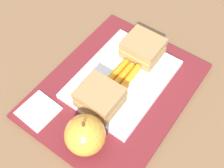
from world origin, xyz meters
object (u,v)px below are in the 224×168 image
Objects in this scene: sandwich_half_right at (100,97)px; paper_napkin at (38,111)px; sandwich_half_left at (143,48)px; food_tray at (122,79)px; apple at (85,135)px; carrot_sticks_bundle at (123,75)px.

sandwich_half_right is 0.13m from paper_napkin.
paper_napkin is at bearing -49.00° from sandwich_half_right.
paper_napkin is (0.24, -0.09, -0.03)m from sandwich_half_left.
food_tray is 0.16m from apple.
sandwich_half_left is at bearing 180.00° from sandwich_half_right.
apple is at bearing 19.05° from sandwich_half_right.
food_tray is 2.97× the size of carrot_sticks_bundle.
food_tray is at bearing -170.15° from apple.
apple reaches higher than sandwich_half_right.
carrot_sticks_bundle is (-0.08, 0.00, -0.01)m from sandwich_half_right.
paper_napkin is (0.16, -0.09, -0.00)m from food_tray.
sandwich_half_left is 0.08m from carrot_sticks_bundle.
food_tray is 0.08m from sandwich_half_right.
apple is (0.23, 0.03, 0.00)m from sandwich_half_left.
paper_napkin is at bearing -88.51° from apple.
sandwich_half_left reaches higher than paper_napkin.
sandwich_half_left reaches higher than food_tray.
sandwich_half_left is 0.24m from apple.
apple reaches higher than sandwich_half_left.
apple reaches higher than paper_napkin.
sandwich_half_right reaches higher than paper_napkin.
carrot_sticks_bundle is 0.16m from apple.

